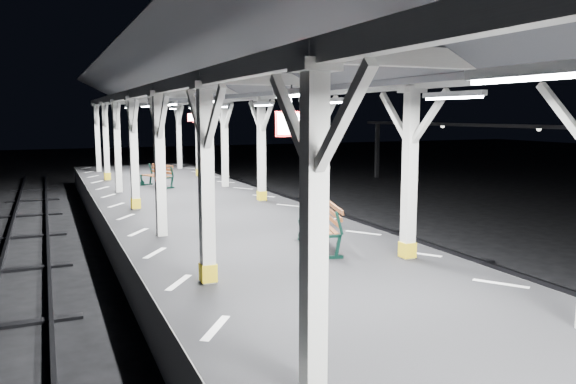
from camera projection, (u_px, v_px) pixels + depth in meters
ground at (373, 367)px, 8.50m from camera, size 120.00×120.00×0.00m
platform at (374, 335)px, 8.43m from camera, size 6.00×50.00×1.00m
hazard_stripes_left at (216, 328)px, 7.40m from camera, size 1.00×48.00×0.01m
hazard_stripes_right at (501, 284)px, 9.33m from camera, size 1.00×48.00×0.01m
canopy at (381, 60)px, 7.86m from camera, size 5.40×49.00×4.65m
bench_mid at (324, 225)px, 11.69m from camera, size 1.08×1.85×0.95m
bench_far at (159, 175)px, 21.77m from camera, size 1.11×1.68×0.85m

